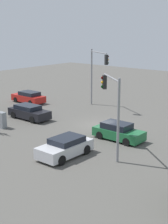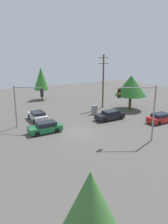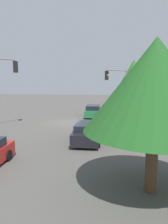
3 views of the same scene
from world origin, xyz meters
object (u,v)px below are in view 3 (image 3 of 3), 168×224
(sedan_green, at_px, (93,111))
(electrical_cabinet, at_px, (139,131))
(sedan_dark, at_px, (88,132))
(sedan_silver, at_px, (141,113))
(traffic_signal_cross, at_px, (118,83))

(sedan_green, bearing_deg, electrical_cabinet, -67.87)
(sedan_green, relative_size, sedan_dark, 0.93)
(sedan_dark, bearing_deg, sedan_green, 92.07)
(sedan_dark, distance_m, electrical_cabinet, 3.74)
(sedan_dark, bearing_deg, sedan_silver, 62.30)
(sedan_silver, xyz_separation_m, traffic_signal_cross, (2.19, 2.54, 3.32))
(sedan_green, distance_m, traffic_signal_cross, 4.66)
(sedan_silver, relative_size, sedan_dark, 0.94)
(sedan_green, height_order, sedan_silver, sedan_green)
(traffic_signal_cross, bearing_deg, sedan_green, -25.82)
(sedan_green, height_order, electrical_cabinet, electrical_cabinet)
(sedan_dark, bearing_deg, traffic_signal_cross, 77.82)
(electrical_cabinet, bearing_deg, sedan_silver, -8.57)
(sedan_silver, xyz_separation_m, sedan_dark, (-9.73, 5.11, -0.00))
(sedan_green, bearing_deg, sedan_silver, -8.31)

